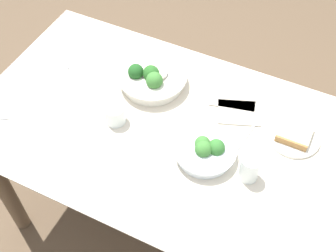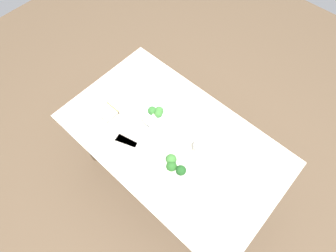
% 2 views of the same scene
% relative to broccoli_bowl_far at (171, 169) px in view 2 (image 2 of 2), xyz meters
% --- Properties ---
extents(ground_plane, '(6.00, 6.00, 0.00)m').
position_rel_broccoli_bowl_far_xyz_m(ground_plane, '(0.14, -0.18, -0.78)').
color(ground_plane, brown).
extents(dining_table, '(1.47, 0.87, 0.75)m').
position_rel_broccoli_bowl_far_xyz_m(dining_table, '(0.14, -0.18, -0.15)').
color(dining_table, beige).
rests_on(dining_table, ground_plane).
extents(broccoli_bowl_far, '(0.28, 0.28, 0.11)m').
position_rel_broccoli_bowl_far_xyz_m(broccoli_bowl_far, '(0.00, 0.00, 0.00)').
color(broccoli_bowl_far, silver).
rests_on(broccoli_bowl_far, dining_table).
extents(broccoli_bowl_near, '(0.22, 0.22, 0.09)m').
position_rel_broccoli_bowl_far_xyz_m(broccoli_bowl_near, '(0.33, -0.23, -0.01)').
color(broccoli_bowl_near, white).
rests_on(broccoli_bowl_near, dining_table).
extents(bread_side_plate, '(0.20, 0.20, 0.04)m').
position_rel_broccoli_bowl_far_xyz_m(bread_side_plate, '(0.59, -0.01, -0.02)').
color(bread_side_plate, silver).
rests_on(bread_side_plate, dining_table).
extents(water_glass_center, '(0.08, 0.08, 0.08)m').
position_rel_broccoli_bowl_far_xyz_m(water_glass_center, '(-0.04, -0.23, 0.00)').
color(water_glass_center, silver).
rests_on(water_glass_center, dining_table).
extents(water_glass_side, '(0.07, 0.07, 0.10)m').
position_rel_broccoli_bowl_far_xyz_m(water_glass_side, '(0.50, -0.24, 0.01)').
color(water_glass_side, silver).
rests_on(water_glass_side, dining_table).
extents(fork_by_far_bowl, '(0.05, 0.09, 0.00)m').
position_rel_broccoli_bowl_far_xyz_m(fork_by_far_bowl, '(-0.36, -0.09, -0.04)').
color(fork_by_far_bowl, '#B7B7BC').
rests_on(fork_by_far_bowl, dining_table).
extents(fork_by_near_bowl, '(0.09, 0.07, 0.00)m').
position_rel_broccoli_bowl_far_xyz_m(fork_by_near_bowl, '(-0.45, -0.42, -0.04)').
color(fork_by_near_bowl, '#B7B7BC').
rests_on(fork_by_near_bowl, dining_table).
extents(table_knife_left, '(0.04, 0.20, 0.00)m').
position_rel_broccoli_bowl_far_xyz_m(table_knife_left, '(0.43, -0.08, -0.04)').
color(table_knife_left, '#B7B7BC').
rests_on(table_knife_left, dining_table).
extents(napkin_folded_upper, '(0.20, 0.17, 0.01)m').
position_rel_broccoli_bowl_far_xyz_m(napkin_folded_upper, '(0.37, 0.01, -0.03)').
color(napkin_folded_upper, '#B1A997').
rests_on(napkin_folded_upper, dining_table).
extents(napkin_folded_lower, '(0.21, 0.18, 0.01)m').
position_rel_broccoli_bowl_far_xyz_m(napkin_folded_lower, '(0.32, 0.09, -0.03)').
color(napkin_folded_lower, '#B1A997').
rests_on(napkin_folded_lower, dining_table).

